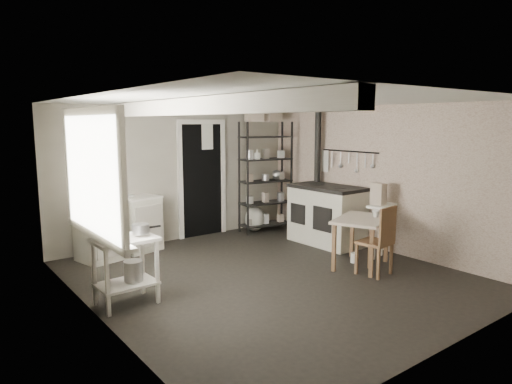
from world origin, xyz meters
TOP-DOWN VIEW (x-y plane):
  - floor at (0.00, 0.00)m, footprint 5.00×5.00m
  - ceiling at (0.00, 0.00)m, footprint 5.00×5.00m
  - wall_back at (0.00, 2.50)m, footprint 4.50×0.02m
  - wall_front at (0.00, -2.50)m, footprint 4.50×0.02m
  - wall_left at (-2.25, 0.00)m, footprint 0.02×5.00m
  - wall_right at (2.25, 0.00)m, footprint 0.02×5.00m
  - window at (-2.22, 0.20)m, footprint 0.12×1.76m
  - doorway at (0.45, 2.47)m, footprint 0.96×0.10m
  - ceiling_beam at (-1.20, 0.00)m, footprint 0.18×5.00m
  - wallpaper_panel at (2.24, 0.00)m, footprint 0.01×5.00m
  - utensil_rail at (2.19, 0.60)m, footprint 0.06×1.20m
  - prep_table at (-1.87, 0.24)m, footprint 0.69×0.50m
  - stockpot at (-2.03, 0.25)m, footprint 0.35×0.35m
  - saucepan at (-1.69, 0.22)m, footprint 0.21×0.21m
  - bucket at (-1.80, 0.21)m, footprint 0.22×0.22m
  - base_cabinets at (-1.20, 2.18)m, footprint 1.43×0.87m
  - mixing_bowl at (-1.08, 2.15)m, footprint 0.30×0.30m
  - counter_cup at (-1.56, 2.02)m, footprint 0.18×0.18m
  - shelf_rack at (1.56, 2.05)m, footprint 1.01×0.51m
  - shelf_jar at (1.32, 2.00)m, footprint 0.08×0.08m
  - storage_box_a at (1.33, 2.09)m, footprint 0.36×0.33m
  - storage_box_b at (1.71, 2.09)m, footprint 0.32×0.30m
  - stove at (1.81, 0.72)m, footprint 0.72×1.26m
  - stovepipe at (2.07, 1.22)m, footprint 0.16×0.16m
  - side_ledge at (1.95, -0.30)m, footprint 0.57×0.39m
  - oats_box at (1.89, -0.27)m, footprint 0.14×0.22m
  - work_table at (1.30, -0.46)m, footprint 1.10×0.95m
  - table_cup at (1.51, -0.52)m, footprint 0.11×0.11m
  - chair at (1.17, -0.78)m, footprint 0.44×0.45m
  - flour_sack at (1.39, 2.16)m, footprint 0.50×0.47m
  - floor_crock at (1.37, -0.29)m, footprint 0.12×0.12m

SIDE VIEW (x-z plane):
  - floor at x=0.00m, z-range 0.00..0.00m
  - floor_crock at x=1.37m, z-range 0.00..0.15m
  - flour_sack at x=1.39m, z-range 0.00..0.48m
  - work_table at x=1.30m, z-range 0.03..0.73m
  - bucket at x=-1.80m, z-range 0.27..0.50m
  - prep_table at x=-1.87m, z-range 0.02..0.78m
  - side_ledge at x=1.95m, z-range 0.03..0.83m
  - stove at x=1.81m, z-range -0.05..0.93m
  - base_cabinets at x=-1.20m, z-range 0.02..0.90m
  - chair at x=1.17m, z-range 0.01..0.96m
  - table_cup at x=1.51m, z-range 0.76..0.86m
  - saucepan at x=-1.69m, z-range 0.80..0.90m
  - stockpot at x=-2.03m, z-range 0.79..1.09m
  - shelf_rack at x=1.56m, z-range -0.07..1.97m
  - mixing_bowl at x=-1.08m, z-range 0.92..0.98m
  - counter_cup at x=-1.56m, z-range 0.92..1.02m
  - doorway at x=0.45m, z-range -0.04..2.04m
  - oats_box at x=1.89m, z-range 0.85..1.17m
  - wall_back at x=0.00m, z-range 0.00..2.30m
  - wall_front at x=0.00m, z-range 0.00..2.30m
  - wall_left at x=-2.25m, z-range 0.00..2.30m
  - wall_right at x=2.25m, z-range 0.00..2.30m
  - wallpaper_panel at x=2.24m, z-range 0.00..2.30m
  - shelf_jar at x=1.32m, z-range 1.27..1.45m
  - window at x=-2.22m, z-range 0.86..2.14m
  - utensil_rail at x=2.19m, z-range 1.33..1.77m
  - stovepipe at x=2.07m, z-range 0.81..2.37m
  - storage_box_b at x=1.71m, z-range 1.89..2.09m
  - storage_box_a at x=1.33m, z-range 1.91..2.11m
  - ceiling_beam at x=-1.20m, z-range 2.11..2.29m
  - ceiling at x=0.00m, z-range 2.30..2.30m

